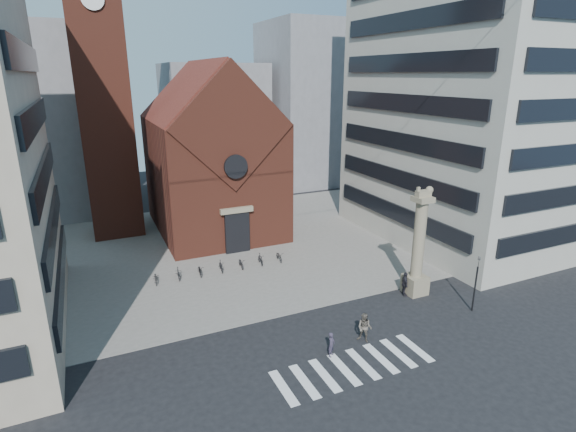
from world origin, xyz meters
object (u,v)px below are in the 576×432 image
object	(u,v)px
lion_column	(418,252)
scooter_0	(156,278)
pedestrian_0	(331,344)
traffic_light	(476,282)
pedestrian_2	(405,284)
pedestrian_1	(365,328)

from	to	relation	value
lion_column	scooter_0	world-z (taller)	lion_column
pedestrian_0	traffic_light	bearing A→B (deg)	-37.45
pedestrian_0	pedestrian_2	world-z (taller)	pedestrian_2
traffic_light	pedestrian_0	distance (m)	12.24
pedestrian_1	scooter_0	distance (m)	17.96
lion_column	scooter_0	xyz separation A→B (m)	(-18.33, 10.23, -2.97)
traffic_light	scooter_0	size ratio (longest dim) A/B	2.61
lion_column	traffic_light	distance (m)	4.62
pedestrian_0	pedestrian_2	bearing A→B (deg)	-13.58
lion_column	pedestrian_0	world-z (taller)	lion_column
lion_column	pedestrian_2	distance (m)	2.68
pedestrian_1	pedestrian_2	distance (m)	7.57
pedestrian_0	scooter_0	world-z (taller)	pedestrian_0
lion_column	pedestrian_1	size ratio (longest dim) A/B	4.39
lion_column	pedestrian_1	bearing A→B (deg)	-151.53
traffic_light	pedestrian_1	distance (m)	9.50
pedestrian_2	pedestrian_0	bearing A→B (deg)	138.01
pedestrian_2	scooter_0	xyz separation A→B (m)	(-17.32, 10.23, -0.49)
pedestrian_0	pedestrian_1	bearing A→B (deg)	-29.55
lion_column	pedestrian_0	distance (m)	11.42
pedestrian_2	lion_column	bearing A→B (deg)	-68.32
pedestrian_2	scooter_0	size ratio (longest dim) A/B	1.19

